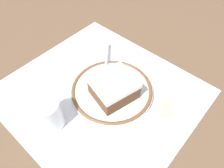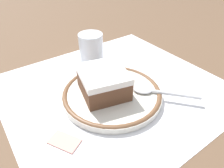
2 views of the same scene
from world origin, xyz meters
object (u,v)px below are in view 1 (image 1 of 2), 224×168
at_px(spoon, 106,64).
at_px(plate, 112,90).
at_px(cup, 49,115).
at_px(napkin, 130,149).
at_px(cake_slice, 114,88).
at_px(sugar_packet, 167,109).

bearing_deg(spoon, plate, 141.97).
distance_m(spoon, cup, 0.21).
height_order(spoon, napkin, spoon).
bearing_deg(cake_slice, napkin, 145.49).
xyz_separation_m(plate, cake_slice, (-0.01, 0.01, 0.03)).
relative_size(spoon, sugar_packet, 2.27).
height_order(cake_slice, napkin, cake_slice).
xyz_separation_m(cake_slice, napkin, (-0.11, 0.08, -0.04)).
relative_size(plate, napkin, 1.54).
relative_size(cup, napkin, 0.57).
xyz_separation_m(cup, sugar_packet, (-0.18, -0.20, -0.03)).
xyz_separation_m(plate, sugar_packet, (-0.13, -0.05, -0.00)).
bearing_deg(cake_slice, sugar_packet, -153.70).
distance_m(plate, cake_slice, 0.03).
distance_m(plate, cup, 0.16).
xyz_separation_m(spoon, sugar_packet, (-0.20, 0.01, -0.01)).
height_order(cup, napkin, cup).
bearing_deg(napkin, plate, -34.45).
distance_m(spoon, napkin, 0.24).
height_order(plate, cup, cup).
distance_m(cake_slice, cup, 0.16).
xyz_separation_m(cup, napkin, (-0.17, -0.07, -0.03)).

